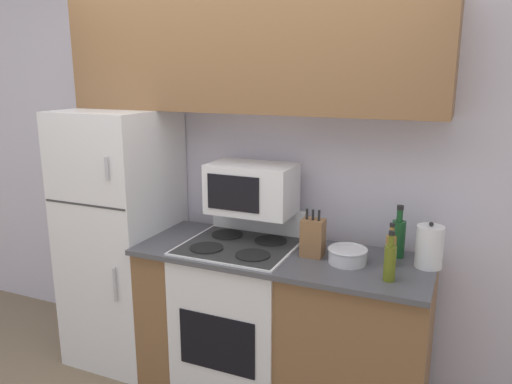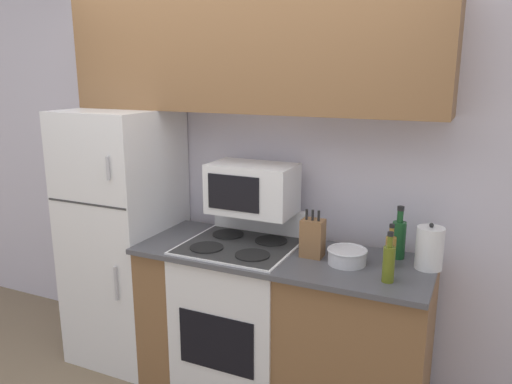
{
  "view_description": "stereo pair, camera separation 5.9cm",
  "coord_description": "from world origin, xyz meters",
  "px_view_note": "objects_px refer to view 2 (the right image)",
  "views": [
    {
      "loc": [
        1.27,
        -2.26,
        1.95
      ],
      "look_at": [
        0.17,
        0.28,
        1.28
      ],
      "focal_mm": 35.0,
      "sensor_mm": 36.0,
      "label": 1
    },
    {
      "loc": [
        1.32,
        -2.23,
        1.95
      ],
      "look_at": [
        0.17,
        0.28,
        1.28
      ],
      "focal_mm": 35.0,
      "sensor_mm": 36.0,
      "label": 2
    }
  ],
  "objects_px": {
    "knife_block": "(313,238)",
    "bottle_vinegar": "(390,250)",
    "bottle_wine_green": "(399,238)",
    "kettle": "(430,248)",
    "bottle_olive_oil": "(389,262)",
    "bowl": "(347,256)",
    "stove": "(240,314)",
    "microwave": "(252,188)",
    "refrigerator": "(125,236)"
  },
  "relations": [
    {
      "from": "stove",
      "to": "bowl",
      "type": "bearing_deg",
      "value": -0.65
    },
    {
      "from": "microwave",
      "to": "bottle_vinegar",
      "type": "xyz_separation_m",
      "value": [
        0.86,
        -0.1,
        -0.23
      ]
    },
    {
      "from": "bottle_vinegar",
      "to": "kettle",
      "type": "relative_size",
      "value": 0.95
    },
    {
      "from": "stove",
      "to": "bottle_olive_oil",
      "type": "relative_size",
      "value": 4.25
    },
    {
      "from": "bowl",
      "to": "bottle_wine_green",
      "type": "xyz_separation_m",
      "value": [
        0.24,
        0.21,
        0.07
      ]
    },
    {
      "from": "knife_block",
      "to": "bottle_vinegar",
      "type": "xyz_separation_m",
      "value": [
        0.43,
        0.02,
        -0.02
      ]
    },
    {
      "from": "stove",
      "to": "bowl",
      "type": "distance_m",
      "value": 0.82
    },
    {
      "from": "microwave",
      "to": "kettle",
      "type": "xyz_separation_m",
      "value": [
        1.05,
        -0.03,
        -0.21
      ]
    },
    {
      "from": "refrigerator",
      "to": "bottle_wine_green",
      "type": "xyz_separation_m",
      "value": [
        1.79,
        0.16,
        0.19
      ]
    },
    {
      "from": "refrigerator",
      "to": "bottle_wine_green",
      "type": "distance_m",
      "value": 1.81
    },
    {
      "from": "bottle_wine_green",
      "to": "bottle_olive_oil",
      "type": "relative_size",
      "value": 1.15
    },
    {
      "from": "bowl",
      "to": "bottle_vinegar",
      "type": "height_order",
      "value": "bottle_vinegar"
    },
    {
      "from": "stove",
      "to": "knife_block",
      "type": "height_order",
      "value": "knife_block"
    },
    {
      "from": "refrigerator",
      "to": "bottle_vinegar",
      "type": "bearing_deg",
      "value": 0.06
    },
    {
      "from": "stove",
      "to": "kettle",
      "type": "xyz_separation_m",
      "value": [
        1.06,
        0.11,
        0.56
      ]
    },
    {
      "from": "microwave",
      "to": "knife_block",
      "type": "relative_size",
      "value": 1.89
    },
    {
      "from": "kettle",
      "to": "refrigerator",
      "type": "bearing_deg",
      "value": -177.96
    },
    {
      "from": "bowl",
      "to": "bottle_wine_green",
      "type": "relative_size",
      "value": 0.73
    },
    {
      "from": "knife_block",
      "to": "bottle_olive_oil",
      "type": "xyz_separation_m",
      "value": [
        0.45,
        -0.18,
        -0.01
      ]
    },
    {
      "from": "knife_block",
      "to": "bottle_vinegar",
      "type": "height_order",
      "value": "knife_block"
    },
    {
      "from": "bowl",
      "to": "knife_block",
      "type": "bearing_deg",
      "value": 172.24
    },
    {
      "from": "microwave",
      "to": "knife_block",
      "type": "xyz_separation_m",
      "value": [
        0.43,
        -0.12,
        -0.22
      ]
    },
    {
      "from": "kettle",
      "to": "bottle_olive_oil",
      "type": "bearing_deg",
      "value": -121.47
    },
    {
      "from": "knife_block",
      "to": "bottle_wine_green",
      "type": "distance_m",
      "value": 0.48
    },
    {
      "from": "stove",
      "to": "bottle_vinegar",
      "type": "height_order",
      "value": "bottle_vinegar"
    },
    {
      "from": "microwave",
      "to": "bottle_wine_green",
      "type": "bearing_deg",
      "value": 3.65
    },
    {
      "from": "knife_block",
      "to": "bowl",
      "type": "distance_m",
      "value": 0.22
    },
    {
      "from": "bottle_vinegar",
      "to": "bowl",
      "type": "bearing_deg",
      "value": -167.03
    },
    {
      "from": "stove",
      "to": "microwave",
      "type": "distance_m",
      "value": 0.79
    },
    {
      "from": "stove",
      "to": "kettle",
      "type": "relative_size",
      "value": 4.39
    },
    {
      "from": "microwave",
      "to": "bottle_wine_green",
      "type": "xyz_separation_m",
      "value": [
        0.88,
        0.06,
        -0.21
      ]
    },
    {
      "from": "microwave",
      "to": "knife_block",
      "type": "distance_m",
      "value": 0.5
    },
    {
      "from": "knife_block",
      "to": "bottle_wine_green",
      "type": "xyz_separation_m",
      "value": [
        0.44,
        0.18,
        0.01
      ]
    },
    {
      "from": "bottle_olive_oil",
      "to": "bowl",
      "type": "bearing_deg",
      "value": 148.93
    },
    {
      "from": "bowl",
      "to": "bottle_olive_oil",
      "type": "relative_size",
      "value": 0.84
    },
    {
      "from": "refrigerator",
      "to": "bottle_olive_oil",
      "type": "distance_m",
      "value": 1.82
    },
    {
      "from": "knife_block",
      "to": "bottle_vinegar",
      "type": "bearing_deg",
      "value": 2.97
    },
    {
      "from": "bottle_olive_oil",
      "to": "bottle_vinegar",
      "type": "bearing_deg",
      "value": 97.61
    },
    {
      "from": "microwave",
      "to": "stove",
      "type": "bearing_deg",
      "value": -96.48
    },
    {
      "from": "bottle_wine_green",
      "to": "kettle",
      "type": "xyz_separation_m",
      "value": [
        0.17,
        -0.09,
        -0.0
      ]
    },
    {
      "from": "refrigerator",
      "to": "bottle_olive_oil",
      "type": "bearing_deg",
      "value": -6.22
    },
    {
      "from": "bottle_wine_green",
      "to": "bottle_olive_oil",
      "type": "height_order",
      "value": "bottle_wine_green"
    },
    {
      "from": "bowl",
      "to": "kettle",
      "type": "bearing_deg",
      "value": 16.16
    },
    {
      "from": "bottle_vinegar",
      "to": "bottle_olive_oil",
      "type": "xyz_separation_m",
      "value": [
        0.03,
        -0.2,
        0.01
      ]
    },
    {
      "from": "kettle",
      "to": "bottle_vinegar",
      "type": "bearing_deg",
      "value": -160.28
    },
    {
      "from": "stove",
      "to": "bottle_wine_green",
      "type": "xyz_separation_m",
      "value": [
        0.89,
        0.2,
        0.56
      ]
    },
    {
      "from": "microwave",
      "to": "bowl",
      "type": "xyz_separation_m",
      "value": [
        0.64,
        -0.15,
        -0.28
      ]
    },
    {
      "from": "stove",
      "to": "bowl",
      "type": "relative_size",
      "value": 5.06
    },
    {
      "from": "refrigerator",
      "to": "microwave",
      "type": "xyz_separation_m",
      "value": [
        0.92,
        0.1,
        0.4
      ]
    },
    {
      "from": "microwave",
      "to": "bottle_wine_green",
      "type": "height_order",
      "value": "microwave"
    }
  ]
}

